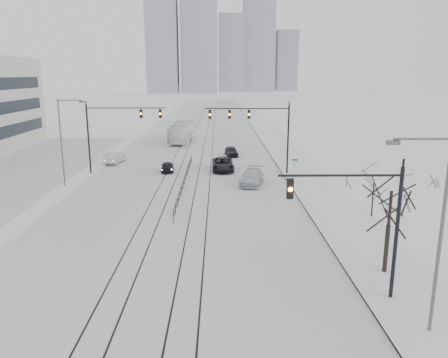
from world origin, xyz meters
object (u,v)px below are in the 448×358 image
sedan_nb_right (252,177)px  sedan_nb_far (231,151)px  traffic_mast_near (366,216)px  sedan_nb_front (223,164)px  sedan_sb_inner (167,167)px  sedan_sb_outer (115,158)px  bare_tree (391,200)px  box_truck (182,132)px

sedan_nb_right → sedan_nb_far: size_ratio=1.33×
traffic_mast_near → sedan_nb_far: traffic_mast_near is taller
sedan_nb_front → sedan_nb_far: size_ratio=1.38×
sedan_sb_inner → sedan_nb_front: bearing=-179.9°
sedan_nb_right → sedan_nb_front: bearing=125.2°
traffic_mast_near → sedan_sb_outer: 41.69m
sedan_nb_far → sedan_nb_front: bearing=-104.2°
sedan_sb_inner → sedan_nb_right: size_ratio=0.69×
traffic_mast_near → sedan_sb_inner: 33.66m
sedan_nb_far → sedan_nb_right: bearing=-90.7°
sedan_sb_inner → sedan_sb_outer: bearing=-40.0°
sedan_nb_front → sedan_nb_far: bearing=81.2°
sedan_nb_right → sedan_nb_far: bearing=107.3°
traffic_mast_near → sedan_sb_outer: size_ratio=1.58×
bare_tree → sedan_nb_front: (-9.12, 28.20, -3.73)m
sedan_sb_inner → box_truck: bearing=-94.2°
bare_tree → sedan_sb_inner: size_ratio=1.67×
sedan_sb_inner → sedan_nb_right: sedan_nb_right is taller
sedan_sb_inner → sedan_nb_front: (6.63, 0.55, 0.14)m
sedan_nb_front → sedan_nb_right: 7.44m
traffic_mast_near → sedan_sb_outer: (-20.79, 35.94, -3.83)m
traffic_mast_near → sedan_nb_front: traffic_mast_near is taller
sedan_nb_front → sedan_nb_right: size_ratio=1.03×
sedan_sb_outer → sedan_nb_front: 14.85m
sedan_nb_front → sedan_nb_right: sedan_nb_right is taller
sedan_nb_right → bare_tree: bearing=-62.6°
sedan_sb_inner → sedan_nb_far: size_ratio=0.92×
sedan_nb_right → box_truck: 31.43m
traffic_mast_near → sedan_nb_front: bearing=102.1°
sedan_nb_front → sedan_nb_right: bearing=-67.3°
sedan_sb_inner → sedan_sb_outer: sedan_sb_outer is taller
sedan_nb_front → box_truck: bearing=105.5°
traffic_mast_near → sedan_nb_right: traffic_mast_near is taller
traffic_mast_near → sedan_nb_front: size_ratio=1.28×
traffic_mast_near → sedan_nb_front: (-6.71, 31.20, -3.80)m
traffic_mast_near → sedan_sb_inner: (-13.34, 30.65, -3.94)m
bare_tree → sedan_nb_right: size_ratio=1.15×
bare_tree → sedan_nb_front: bearing=107.9°
sedan_sb_inner → sedan_nb_far: 12.92m
bare_tree → box_truck: size_ratio=0.51×
sedan_sb_inner → traffic_mast_near: bearing=108.9°
sedan_sb_outer → sedan_nb_far: 16.15m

